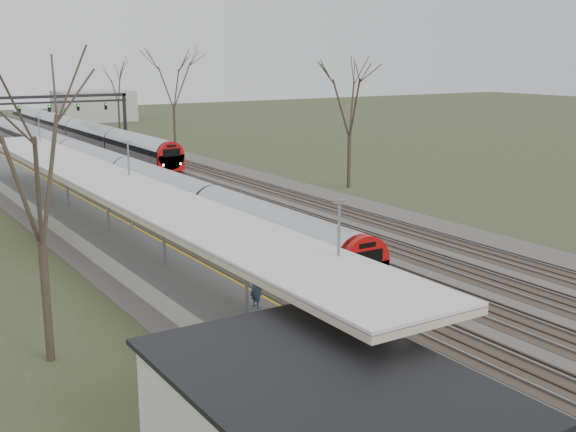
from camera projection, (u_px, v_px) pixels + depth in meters
name	position (u px, v px, depth m)	size (l,w,h in m)	color
track_bed	(134.00, 180.00, 63.21)	(24.00, 160.00, 0.22)	#474442
platform	(90.00, 228.00, 43.82)	(3.50, 69.00, 1.00)	#9E9B93
canopy	(112.00, 183.00, 39.36)	(4.10, 50.00, 3.11)	slate
signal_gantry	(43.00, 105.00, 86.88)	(21.00, 0.59, 6.08)	black
tree_west_near	(36.00, 160.00, 24.29)	(5.00, 5.00, 10.30)	#2D231C
tree_east_far	(350.00, 99.00, 58.12)	(5.00, 5.00, 10.30)	#2D231C
train_near	(97.00, 165.00, 62.53)	(2.62, 75.21, 3.05)	#A5A7AF
train_far	(76.00, 131.00, 90.86)	(2.62, 60.21, 3.05)	#A5A7AF
passenger	(256.00, 285.00, 28.27)	(0.70, 0.46, 1.92)	#2B3E54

